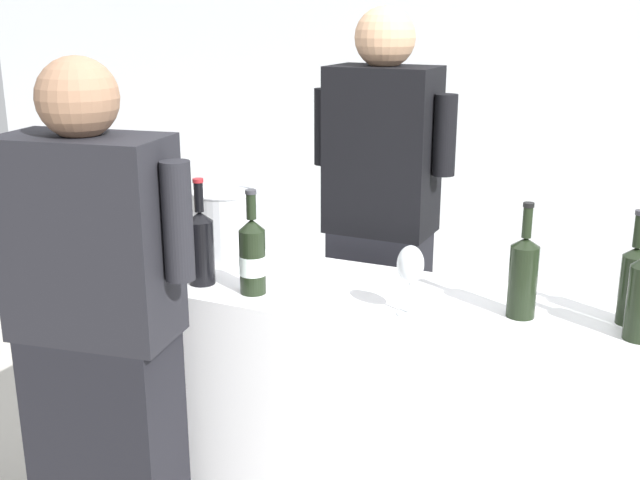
{
  "coord_description": "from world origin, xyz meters",
  "views": [
    {
      "loc": [
        0.88,
        -2.12,
        1.75
      ],
      "look_at": [
        -0.07,
        0.0,
        1.06
      ],
      "focal_mm": 43.59,
      "sensor_mm": 36.0,
      "label": 1
    }
  ],
  "objects_px": {
    "wine_bottle_4": "(132,215)",
    "wine_glass": "(410,267)",
    "wine_bottle_2": "(252,256)",
    "person_guest": "(100,355)",
    "wine_bottle_1": "(523,275)",
    "person_server": "(380,252)",
    "ice_bucket": "(225,224)",
    "wine_bottle_0": "(633,282)",
    "wine_bottle_5": "(201,245)",
    "wine_bottle_6": "(159,239)"
  },
  "relations": [
    {
      "from": "wine_bottle_4",
      "to": "wine_glass",
      "type": "bearing_deg",
      "value": -10.47
    },
    {
      "from": "wine_bottle_2",
      "to": "person_guest",
      "type": "relative_size",
      "value": 0.2
    },
    {
      "from": "wine_bottle_1",
      "to": "person_server",
      "type": "xyz_separation_m",
      "value": [
        -0.62,
        0.52,
        -0.16
      ]
    },
    {
      "from": "ice_bucket",
      "to": "person_server",
      "type": "distance_m",
      "value": 0.61
    },
    {
      "from": "wine_bottle_0",
      "to": "person_guest",
      "type": "bearing_deg",
      "value": -156.54
    },
    {
      "from": "wine_bottle_2",
      "to": "person_server",
      "type": "height_order",
      "value": "person_server"
    },
    {
      "from": "wine_bottle_1",
      "to": "wine_bottle_5",
      "type": "height_order",
      "value": "wine_bottle_5"
    },
    {
      "from": "wine_bottle_5",
      "to": "wine_bottle_6",
      "type": "height_order",
      "value": "wine_bottle_6"
    },
    {
      "from": "wine_bottle_1",
      "to": "wine_bottle_6",
      "type": "distance_m",
      "value": 1.14
    },
    {
      "from": "wine_bottle_2",
      "to": "wine_bottle_5",
      "type": "relative_size",
      "value": 0.95
    },
    {
      "from": "wine_bottle_1",
      "to": "wine_bottle_0",
      "type": "bearing_deg",
      "value": 13.38
    },
    {
      "from": "wine_bottle_1",
      "to": "wine_glass",
      "type": "xyz_separation_m",
      "value": [
        -0.3,
        -0.12,
        0.02
      ]
    },
    {
      "from": "wine_bottle_5",
      "to": "person_guest",
      "type": "xyz_separation_m",
      "value": [
        -0.1,
        -0.38,
        -0.24
      ]
    },
    {
      "from": "wine_bottle_1",
      "to": "wine_bottle_4",
      "type": "height_order",
      "value": "wine_bottle_4"
    },
    {
      "from": "person_guest",
      "to": "wine_bottle_5",
      "type": "bearing_deg",
      "value": 74.8
    },
    {
      "from": "wine_bottle_2",
      "to": "person_guest",
      "type": "height_order",
      "value": "person_guest"
    },
    {
      "from": "wine_bottle_0",
      "to": "wine_bottle_6",
      "type": "bearing_deg",
      "value": -171.21
    },
    {
      "from": "wine_bottle_1",
      "to": "wine_bottle_5",
      "type": "relative_size",
      "value": 0.98
    },
    {
      "from": "wine_bottle_0",
      "to": "wine_bottle_4",
      "type": "relative_size",
      "value": 0.96
    },
    {
      "from": "wine_glass",
      "to": "person_guest",
      "type": "bearing_deg",
      "value": -152.72
    },
    {
      "from": "wine_bottle_2",
      "to": "person_guest",
      "type": "bearing_deg",
      "value": -127.91
    },
    {
      "from": "wine_bottle_0",
      "to": "wine_bottle_2",
      "type": "relative_size",
      "value": 1.0
    },
    {
      "from": "wine_glass",
      "to": "wine_bottle_0",
      "type": "bearing_deg",
      "value": 17.89
    },
    {
      "from": "wine_bottle_2",
      "to": "wine_glass",
      "type": "relative_size",
      "value": 1.58
    },
    {
      "from": "wine_bottle_2",
      "to": "ice_bucket",
      "type": "bearing_deg",
      "value": 133.78
    },
    {
      "from": "wine_bottle_4",
      "to": "person_server",
      "type": "height_order",
      "value": "person_server"
    },
    {
      "from": "person_server",
      "to": "ice_bucket",
      "type": "bearing_deg",
      "value": -137.16
    },
    {
      "from": "wine_bottle_4",
      "to": "ice_bucket",
      "type": "bearing_deg",
      "value": 4.74
    },
    {
      "from": "person_guest",
      "to": "wine_bottle_2",
      "type": "bearing_deg",
      "value": 52.09
    },
    {
      "from": "wine_glass",
      "to": "wine_bottle_5",
      "type": "bearing_deg",
      "value": -178.11
    },
    {
      "from": "ice_bucket",
      "to": "wine_bottle_1",
      "type": "bearing_deg",
      "value": -6.55
    },
    {
      "from": "wine_bottle_2",
      "to": "person_server",
      "type": "distance_m",
      "value": 0.71
    },
    {
      "from": "ice_bucket",
      "to": "wine_bottle_2",
      "type": "bearing_deg",
      "value": -46.22
    },
    {
      "from": "wine_bottle_1",
      "to": "person_guest",
      "type": "bearing_deg",
      "value": -154.09
    },
    {
      "from": "wine_bottle_6",
      "to": "wine_bottle_4",
      "type": "bearing_deg",
      "value": 140.6
    },
    {
      "from": "wine_bottle_4",
      "to": "wine_bottle_6",
      "type": "bearing_deg",
      "value": -39.4
    },
    {
      "from": "ice_bucket",
      "to": "wine_bottle_5",
      "type": "bearing_deg",
      "value": -75.32
    },
    {
      "from": "wine_bottle_5",
      "to": "wine_bottle_6",
      "type": "distance_m",
      "value": 0.15
    },
    {
      "from": "wine_bottle_0",
      "to": "wine_bottle_2",
      "type": "distance_m",
      "value": 1.1
    },
    {
      "from": "ice_bucket",
      "to": "wine_bottle_6",
      "type": "bearing_deg",
      "value": -107.3
    },
    {
      "from": "wine_bottle_0",
      "to": "wine_glass",
      "type": "xyz_separation_m",
      "value": [
        -0.58,
        -0.19,
        0.02
      ]
    },
    {
      "from": "wine_bottle_1",
      "to": "person_server",
      "type": "distance_m",
      "value": 0.82
    },
    {
      "from": "wine_bottle_2",
      "to": "wine_bottle_4",
      "type": "relative_size",
      "value": 0.96
    },
    {
      "from": "wine_glass",
      "to": "wine_bottle_4",
      "type": "bearing_deg",
      "value": 169.53
    },
    {
      "from": "wine_bottle_5",
      "to": "wine_bottle_6",
      "type": "bearing_deg",
      "value": -176.65
    },
    {
      "from": "ice_bucket",
      "to": "person_server",
      "type": "bearing_deg",
      "value": 42.84
    },
    {
      "from": "wine_bottle_2",
      "to": "person_server",
      "type": "bearing_deg",
      "value": 75.5
    },
    {
      "from": "wine_bottle_2",
      "to": "wine_bottle_6",
      "type": "height_order",
      "value": "wine_bottle_6"
    },
    {
      "from": "ice_bucket",
      "to": "person_guest",
      "type": "distance_m",
      "value": 0.69
    },
    {
      "from": "ice_bucket",
      "to": "person_guest",
      "type": "bearing_deg",
      "value": -93.14
    }
  ]
}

